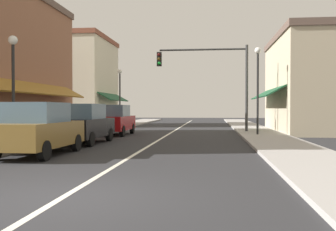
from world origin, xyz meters
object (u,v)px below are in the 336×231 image
parked_car_second_left (83,124)px  street_lamp_left_near (13,72)px  parked_car_third_left (114,120)px  traffic_signal_mast_arm (214,72)px  street_lamp_left_far (120,88)px  parked_car_nearest_left (39,129)px  street_lamp_right_mid (258,77)px

parked_car_second_left → street_lamp_left_near: street_lamp_left_near is taller
parked_car_third_left → parked_car_second_left: bearing=-89.9°
parked_car_third_left → traffic_signal_mast_arm: traffic_signal_mast_arm is taller
parked_car_third_left → street_lamp_left_far: size_ratio=0.86×
street_lamp_left_far → parked_car_nearest_left: bearing=-84.6°
parked_car_third_left → street_lamp_right_mid: size_ratio=0.83×
street_lamp_left_near → street_lamp_right_mid: 12.78m
parked_car_nearest_left → street_lamp_left_near: bearing=134.5°
traffic_signal_mast_arm → street_lamp_left_near: 13.28m
parked_car_third_left → street_lamp_right_mid: (8.25, -0.36, 2.44)m
street_lamp_left_near → street_lamp_left_far: size_ratio=0.92×
street_lamp_left_near → parked_car_nearest_left: bearing=-45.9°
traffic_signal_mast_arm → street_lamp_left_near: traffic_signal_mast_arm is taller
parked_car_nearest_left → parked_car_second_left: bearing=89.8°
parked_car_second_left → traffic_signal_mast_arm: (5.83, 8.30, 2.99)m
parked_car_nearest_left → street_lamp_right_mid: 12.96m
parked_car_third_left → street_lamp_left_far: (-1.79, 8.93, 2.34)m
traffic_signal_mast_arm → street_lamp_left_near: size_ratio=1.32×
street_lamp_left_near → parked_car_second_left: bearing=50.0°
parked_car_nearest_left → traffic_signal_mast_arm: traffic_signal_mast_arm is taller
parked_car_nearest_left → street_lamp_left_far: bearing=95.7°
street_lamp_right_mid → traffic_signal_mast_arm: bearing=128.3°
parked_car_third_left → street_lamp_left_near: street_lamp_left_near is taller
street_lamp_left_far → street_lamp_left_near: bearing=-90.6°
parked_car_second_left → street_lamp_left_near: bearing=-128.5°
parked_car_second_left → traffic_signal_mast_arm: traffic_signal_mast_arm is taller
street_lamp_left_far → traffic_signal_mast_arm: bearing=-39.3°
parked_car_second_left → street_lamp_right_mid: 10.07m
parked_car_nearest_left → parked_car_third_left: 10.04m
parked_car_second_left → street_lamp_left_near: 3.77m
parked_car_nearest_left → parked_car_second_left: 4.41m
street_lamp_right_mid → parked_car_second_left: bearing=-147.4°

